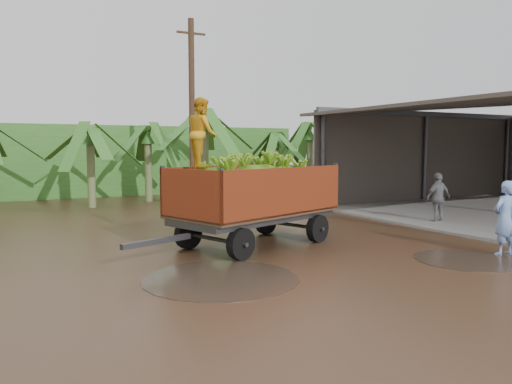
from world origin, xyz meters
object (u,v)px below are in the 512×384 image
man_blue (505,218)px  man_grey (438,198)px  utility_pole (192,113)px  banana_trailer (254,193)px

man_blue → man_grey: size_ratio=1.04×
utility_pole → man_blue: bearing=-74.3°
banana_trailer → utility_pole: utility_pole is taller
banana_trailer → utility_pole: 8.60m
utility_pole → banana_trailer: bearing=-99.5°
banana_trailer → man_grey: size_ratio=3.64×
man_blue → banana_trailer: bearing=-37.8°
man_grey → utility_pole: (-5.73, 7.61, 3.03)m
banana_trailer → man_grey: bearing=-15.7°
banana_trailer → man_grey: banana_trailer is taller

